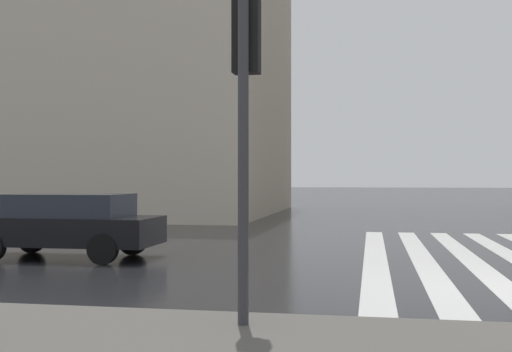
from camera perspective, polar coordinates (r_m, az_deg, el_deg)
name	(u,v)px	position (r m, az deg, el deg)	size (l,w,h in m)	color
zebra_crossing	(469,258)	(14.75, 18.46, -6.99)	(13.00, 4.50, 0.01)	silver
haussmann_block_mid	(38,33)	(35.67, -18.86, 11.98)	(14.92, 24.50, 18.91)	beige
traffic_signal_post	(245,88)	(7.18, -0.96, 7.91)	(0.44, 0.30, 3.63)	#333338
car_black	(67,224)	(14.60, -16.56, -4.10)	(1.85, 4.10, 1.41)	black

